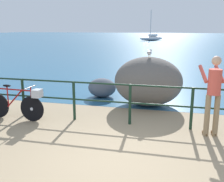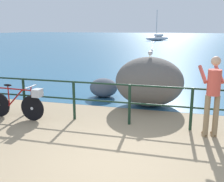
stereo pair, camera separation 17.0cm
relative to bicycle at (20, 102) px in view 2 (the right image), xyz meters
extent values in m
cube|color=#937F60|center=(2.83, 18.24, -0.51)|extent=(120.00, 120.00, 0.10)
cube|color=#285B7F|center=(2.83, 46.67, -0.46)|extent=(120.00, 90.00, 0.01)
cylinder|color=black|center=(-0.09, 0.36, 0.05)|extent=(0.07, 0.07, 1.02)
cylinder|color=black|center=(1.37, 0.36, 0.05)|extent=(0.07, 0.07, 1.02)
cylinder|color=black|center=(2.83, 0.36, 0.05)|extent=(0.07, 0.07, 1.02)
cylinder|color=black|center=(4.30, 0.36, 0.05)|extent=(0.07, 0.07, 1.02)
cylinder|color=black|center=(2.83, 0.36, 0.54)|extent=(8.79, 0.04, 0.04)
cylinder|color=black|center=(2.83, 0.36, 0.09)|extent=(8.79, 0.04, 0.04)
cylinder|color=black|center=(0.37, -0.02, -0.13)|extent=(0.66, 0.07, 0.66)
cylinder|color=#B7BCC6|center=(0.37, -0.02, -0.13)|extent=(0.08, 0.06, 0.08)
cylinder|color=maroon|center=(-0.15, 0.01, 0.34)|extent=(0.99, 0.09, 0.04)
cylinder|color=maroon|center=(-0.12, 0.01, 0.10)|extent=(0.50, 0.07, 0.50)
cylinder|color=maroon|center=(-0.33, 0.02, 0.13)|extent=(0.03, 0.03, 0.53)
ellipsoid|color=black|center=(-0.33, 0.02, 0.43)|extent=(0.25, 0.11, 0.06)
cylinder|color=maroon|center=(0.37, -0.02, 0.15)|extent=(0.03, 0.03, 0.57)
cylinder|color=#B7BCC6|center=(0.37, -0.02, 0.44)|extent=(0.05, 0.48, 0.03)
cube|color=#B7BCC6|center=(0.55, -0.03, 0.29)|extent=(0.21, 0.25, 0.20)
cylinder|color=#8C7251|center=(4.62, 0.03, 0.01)|extent=(0.12, 0.12, 0.95)
ellipsoid|color=#513319|center=(4.60, 0.09, -0.42)|extent=(0.16, 0.28, 0.08)
cylinder|color=#8C7251|center=(4.81, 0.08, 0.01)|extent=(0.12, 0.12, 0.95)
ellipsoid|color=#513319|center=(4.80, 0.14, -0.42)|extent=(0.16, 0.28, 0.08)
cylinder|color=#CC4C3F|center=(4.71, 0.06, 0.76)|extent=(0.28, 0.28, 0.55)
sphere|color=tan|center=(4.71, 0.06, 1.22)|extent=(0.20, 0.20, 0.20)
cylinder|color=#CC4C3F|center=(4.48, 0.25, 0.90)|extent=(0.20, 0.52, 0.34)
cylinder|color=#CC4C3F|center=(4.83, 0.33, 0.90)|extent=(0.20, 0.52, 0.34)
ellipsoid|color=#605B56|center=(3.07, 2.17, 0.28)|extent=(2.07, 1.69, 1.49)
ellipsoid|color=#515762|center=(1.43, 2.80, -0.14)|extent=(0.96, 0.84, 0.65)
cylinder|color=gold|center=(3.07, 2.08, 1.06)|extent=(0.01, 0.01, 0.06)
cylinder|color=gold|center=(3.11, 2.07, 1.06)|extent=(0.01, 0.01, 0.06)
ellipsoid|color=white|center=(3.09, 2.08, 1.15)|extent=(0.16, 0.28, 0.13)
ellipsoid|color=#9E9EA3|center=(3.09, 2.06, 1.18)|extent=(0.17, 0.26, 0.06)
sphere|color=white|center=(3.12, 2.19, 1.22)|extent=(0.08, 0.08, 0.08)
cone|color=gold|center=(3.13, 2.24, 1.22)|extent=(0.03, 0.05, 0.02)
ellipsoid|color=white|center=(-0.74, 40.33, -0.11)|extent=(4.19, 3.84, 0.70)
cube|color=silver|center=(-0.51, 40.52, 0.42)|extent=(1.51, 1.45, 0.36)
cylinder|color=#B2B2B7|center=(-0.89, 40.20, 2.34)|extent=(0.10, 0.10, 4.20)
camera|label=1|loc=(3.95, -6.02, 1.93)|focal=43.92mm
camera|label=2|loc=(4.11, -5.98, 1.93)|focal=43.92mm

